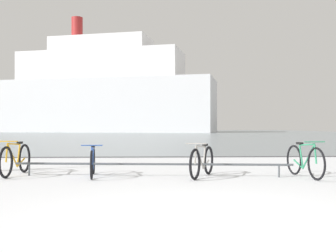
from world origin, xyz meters
TOP-DOWN VIEW (x-y plane):
  - ground at (0.00, 53.90)m, footprint 80.00×132.00m
  - bike_rack at (-0.60, 4.36)m, footprint 6.30×0.63m
  - bicycle_0 at (-3.77, 4.70)m, footprint 0.46×1.79m
  - bicycle_1 at (-1.94, 4.38)m, footprint 0.46×1.61m
  - bicycle_2 at (0.52, 4.21)m, footprint 0.77×1.58m
  - bicycle_3 at (2.80, 4.06)m, footprint 0.46×1.68m
  - ferry_ship at (-10.28, 75.84)m, footprint 45.49×23.38m

SIDE VIEW (x-z plane):
  - ground at x=0.00m, z-range -0.08..0.00m
  - bike_rack at x=-0.60m, z-range 0.12..0.42m
  - bicycle_1 at x=-1.94m, z-range -0.03..0.71m
  - bicycle_2 at x=0.52m, z-range -0.04..0.74m
  - bicycle_0 at x=-3.77m, z-range -0.04..0.78m
  - bicycle_3 at x=2.80m, z-range -0.04..0.78m
  - ferry_ship at x=-10.28m, z-range -3.91..19.91m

